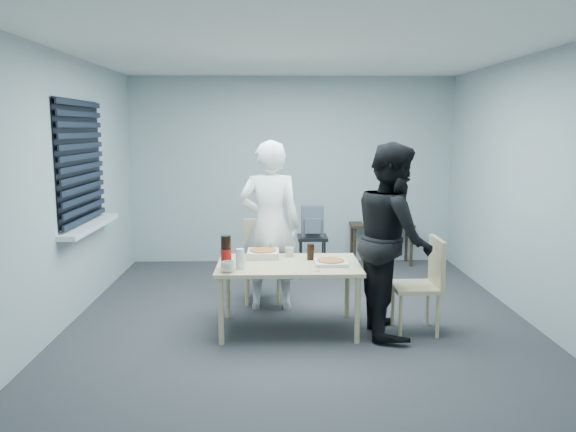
{
  "coord_description": "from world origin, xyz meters",
  "views": [
    {
      "loc": [
        -0.25,
        -5.38,
        1.89
      ],
      "look_at": [
        -0.11,
        0.1,
        1.03
      ],
      "focal_mm": 35.0,
      "sensor_mm": 36.0,
      "label": 1
    }
  ],
  "objects_px": {
    "chair_far": "(263,254)",
    "mug_b": "(290,252)",
    "dining_table": "(288,270)",
    "chair_right": "(425,278)",
    "soda_bottle": "(226,253)",
    "person_white": "(270,226)",
    "person_black": "(393,239)",
    "stool": "(312,244)",
    "mug_a": "(228,267)",
    "backpack": "(312,222)",
    "side_table": "(381,229)"
  },
  "relations": [
    {
      "from": "chair_far",
      "to": "mug_b",
      "type": "bearing_deg",
      "value": -68.11
    },
    {
      "from": "dining_table",
      "to": "chair_right",
      "type": "bearing_deg",
      "value": -3.61
    },
    {
      "from": "soda_bottle",
      "to": "chair_far",
      "type": "bearing_deg",
      "value": 75.67
    },
    {
      "from": "person_white",
      "to": "person_black",
      "type": "relative_size",
      "value": 1.0
    },
    {
      "from": "stool",
      "to": "mug_a",
      "type": "relative_size",
      "value": 4.27
    },
    {
      "from": "backpack",
      "to": "chair_far",
      "type": "bearing_deg",
      "value": -132.61
    },
    {
      "from": "mug_a",
      "to": "mug_b",
      "type": "distance_m",
      "value": 0.82
    },
    {
      "from": "chair_right",
      "to": "mug_b",
      "type": "distance_m",
      "value": 1.31
    },
    {
      "from": "person_white",
      "to": "soda_bottle",
      "type": "distance_m",
      "value": 0.94
    },
    {
      "from": "person_black",
      "to": "side_table",
      "type": "bearing_deg",
      "value": -8.72
    },
    {
      "from": "chair_far",
      "to": "soda_bottle",
      "type": "bearing_deg",
      "value": -104.33
    },
    {
      "from": "chair_right",
      "to": "side_table",
      "type": "bearing_deg",
      "value": 87.93
    },
    {
      "from": "mug_a",
      "to": "soda_bottle",
      "type": "height_order",
      "value": "soda_bottle"
    },
    {
      "from": "chair_far",
      "to": "person_black",
      "type": "height_order",
      "value": "person_black"
    },
    {
      "from": "side_table",
      "to": "mug_b",
      "type": "xyz_separation_m",
      "value": [
        -1.34,
        -2.29,
        0.19
      ]
    },
    {
      "from": "side_table",
      "to": "soda_bottle",
      "type": "xyz_separation_m",
      "value": [
        -1.92,
        -2.77,
        0.29
      ]
    },
    {
      "from": "chair_right",
      "to": "mug_b",
      "type": "relative_size",
      "value": 8.9
    },
    {
      "from": "mug_a",
      "to": "person_white",
      "type": "bearing_deg",
      "value": 69.88
    },
    {
      "from": "chair_far",
      "to": "backpack",
      "type": "distance_m",
      "value": 1.16
    },
    {
      "from": "person_white",
      "to": "stool",
      "type": "xyz_separation_m",
      "value": [
        0.53,
        1.29,
        -0.47
      ]
    },
    {
      "from": "chair_right",
      "to": "person_black",
      "type": "xyz_separation_m",
      "value": [
        -0.31,
        0.01,
        0.37
      ]
    },
    {
      "from": "chair_right",
      "to": "stool",
      "type": "distance_m",
      "value": 2.22
    },
    {
      "from": "side_table",
      "to": "chair_far",
      "type": "bearing_deg",
      "value": -135.48
    },
    {
      "from": "side_table",
      "to": "dining_table",
      "type": "bearing_deg",
      "value": -117.9
    },
    {
      "from": "stool",
      "to": "backpack",
      "type": "relative_size",
      "value": 1.34
    },
    {
      "from": "dining_table",
      "to": "side_table",
      "type": "distance_m",
      "value": 2.91
    },
    {
      "from": "person_black",
      "to": "mug_a",
      "type": "height_order",
      "value": "person_black"
    },
    {
      "from": "side_table",
      "to": "mug_a",
      "type": "xyz_separation_m",
      "value": [
        -1.9,
        -2.89,
        0.2
      ]
    },
    {
      "from": "person_black",
      "to": "stool",
      "type": "distance_m",
      "value": 2.16
    },
    {
      "from": "side_table",
      "to": "stool",
      "type": "xyz_separation_m",
      "value": [
        -1.01,
        -0.63,
        -0.08
      ]
    },
    {
      "from": "person_black",
      "to": "mug_a",
      "type": "xyz_separation_m",
      "value": [
        -1.49,
        -0.25,
        -0.19
      ]
    },
    {
      "from": "stool",
      "to": "mug_b",
      "type": "distance_m",
      "value": 1.72
    },
    {
      "from": "chair_far",
      "to": "person_black",
      "type": "distance_m",
      "value": 1.65
    },
    {
      "from": "person_white",
      "to": "mug_a",
      "type": "xyz_separation_m",
      "value": [
        -0.36,
        -0.98,
        -0.19
      ]
    },
    {
      "from": "person_black",
      "to": "stool",
      "type": "bearing_deg",
      "value": 16.64
    },
    {
      "from": "backpack",
      "to": "person_black",
      "type": "bearing_deg",
      "value": -83.21
    },
    {
      "from": "dining_table",
      "to": "chair_far",
      "type": "relative_size",
      "value": 1.49
    },
    {
      "from": "chair_right",
      "to": "stool",
      "type": "xyz_separation_m",
      "value": [
        -0.91,
        2.02,
        -0.1
      ]
    },
    {
      "from": "backpack",
      "to": "soda_bottle",
      "type": "height_order",
      "value": "soda_bottle"
    },
    {
      "from": "backpack",
      "to": "mug_b",
      "type": "xyz_separation_m",
      "value": [
        -0.34,
        -1.65,
        -0.03
      ]
    },
    {
      "from": "side_table",
      "to": "person_white",
      "type": "bearing_deg",
      "value": -128.82
    },
    {
      "from": "side_table",
      "to": "mug_b",
      "type": "relative_size",
      "value": 8.64
    },
    {
      "from": "chair_right",
      "to": "mug_a",
      "type": "height_order",
      "value": "chair_right"
    },
    {
      "from": "backpack",
      "to": "mug_a",
      "type": "height_order",
      "value": "backpack"
    },
    {
      "from": "person_white",
      "to": "mug_b",
      "type": "height_order",
      "value": "person_white"
    },
    {
      "from": "person_black",
      "to": "soda_bottle",
      "type": "xyz_separation_m",
      "value": [
        -1.52,
        -0.13,
        -0.1
      ]
    },
    {
      "from": "chair_far",
      "to": "person_black",
      "type": "relative_size",
      "value": 0.5
    },
    {
      "from": "dining_table",
      "to": "side_table",
      "type": "bearing_deg",
      "value": 62.1
    },
    {
      "from": "backpack",
      "to": "soda_bottle",
      "type": "distance_m",
      "value": 2.32
    },
    {
      "from": "person_white",
      "to": "side_table",
      "type": "distance_m",
      "value": 2.49
    }
  ]
}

